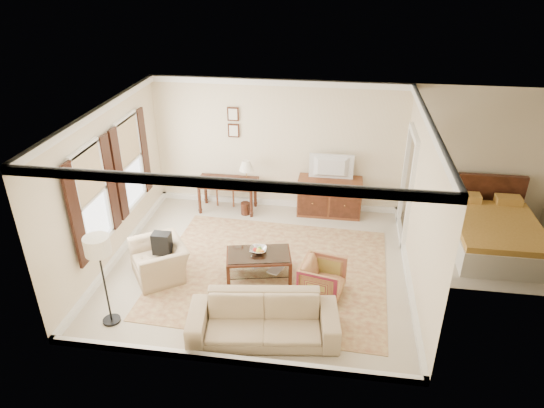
% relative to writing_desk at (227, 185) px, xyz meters
% --- Properties ---
extents(room_shell, '(5.51, 5.01, 2.91)m').
position_rel_writing_desk_xyz_m(room_shell, '(1.07, -2.07, 1.86)').
color(room_shell, beige).
rests_on(room_shell, ground).
extents(annex_bedroom, '(3.00, 2.70, 2.90)m').
position_rel_writing_desk_xyz_m(annex_bedroom, '(5.56, -0.92, -0.27)').
color(annex_bedroom, beige).
rests_on(annex_bedroom, ground).
extents(window_front, '(0.12, 1.56, 1.80)m').
position_rel_writing_desk_xyz_m(window_front, '(-1.63, -2.77, 0.94)').
color(window_front, '#CCB284').
rests_on(window_front, room_shell).
extents(window_rear, '(0.12, 1.56, 1.80)m').
position_rel_writing_desk_xyz_m(window_rear, '(-1.63, -1.17, 0.94)').
color(window_rear, '#CCB284').
rests_on(window_rear, room_shell).
extents(doorway, '(0.10, 1.12, 2.25)m').
position_rel_writing_desk_xyz_m(doorway, '(3.78, -0.57, 0.46)').
color(doorway, white).
rests_on(doorway, room_shell).
extents(rug, '(4.26, 3.70, 0.01)m').
position_rel_writing_desk_xyz_m(rug, '(1.32, -2.24, -0.61)').
color(rug, brown).
rests_on(rug, room_shell).
extents(writing_desk, '(1.33, 0.66, 0.72)m').
position_rel_writing_desk_xyz_m(writing_desk, '(0.00, 0.00, 0.00)').
color(writing_desk, '#4C2315').
rests_on(writing_desk, room_shell).
extents(desk_chair, '(0.54, 0.54, 1.05)m').
position_rel_writing_desk_xyz_m(desk_chair, '(-0.10, 0.35, -0.09)').
color(desk_chair, brown).
rests_on(desk_chair, room_shell).
extents(desk_lamp, '(0.32, 0.32, 0.50)m').
position_rel_writing_desk_xyz_m(desk_lamp, '(0.44, 0.00, 0.36)').
color(desk_lamp, silver).
rests_on(desk_lamp, writing_desk).
extents(framed_prints, '(0.25, 0.04, 0.68)m').
position_rel_writing_desk_xyz_m(framed_prints, '(0.10, 0.40, 1.33)').
color(framed_prints, '#4C2315').
rests_on(framed_prints, room_shell).
extents(sideboard, '(1.38, 0.53, 0.85)m').
position_rel_writing_desk_xyz_m(sideboard, '(2.26, 0.14, -0.19)').
color(sideboard, brown).
rests_on(sideboard, room_shell).
extents(tv, '(0.90, 0.52, 0.12)m').
position_rel_writing_desk_xyz_m(tv, '(2.26, 0.12, 0.69)').
color(tv, black).
rests_on(tv, sideboard).
extents(coffee_table, '(1.25, 0.88, 0.48)m').
position_rel_writing_desk_xyz_m(coffee_table, '(1.12, -2.41, -0.24)').
color(coffee_table, '#4C2315').
rests_on(coffee_table, room_shell).
extents(fruit_bowl, '(0.42, 0.42, 0.10)m').
position_rel_writing_desk_xyz_m(fruit_bowl, '(1.11, -2.35, -0.08)').
color(fruit_bowl, silver).
rests_on(fruit_bowl, coffee_table).
extents(book_a, '(0.26, 0.18, 0.38)m').
position_rel_writing_desk_xyz_m(book_a, '(0.96, -2.36, -0.43)').
color(book_a, brown).
rests_on(book_a, coffee_table).
extents(book_b, '(0.27, 0.13, 0.38)m').
position_rel_writing_desk_xyz_m(book_b, '(1.33, -2.39, -0.43)').
color(book_b, brown).
rests_on(book_b, coffee_table).
extents(striped_armchair, '(0.78, 0.82, 0.71)m').
position_rel_writing_desk_xyz_m(striped_armchair, '(2.27, -2.78, -0.26)').
color(striped_armchair, maroon).
rests_on(striped_armchair, room_shell).
extents(club_armchair, '(1.10, 1.19, 0.87)m').
position_rel_writing_desk_xyz_m(club_armchair, '(-0.63, -2.64, -0.18)').
color(club_armchair, tan).
rests_on(club_armchair, room_shell).
extents(backpack, '(0.38, 0.39, 0.40)m').
position_rel_writing_desk_xyz_m(backpack, '(-0.59, -2.55, 0.07)').
color(backpack, black).
rests_on(backpack, club_armchair).
extents(sofa, '(2.31, 0.95, 0.88)m').
position_rel_writing_desk_xyz_m(sofa, '(1.45, -3.93, -0.18)').
color(sofa, tan).
rests_on(sofa, room_shell).
extents(floor_lamp, '(0.38, 0.38, 1.56)m').
position_rel_writing_desk_xyz_m(floor_lamp, '(-0.99, -3.94, 0.69)').
color(floor_lamp, black).
rests_on(floor_lamp, room_shell).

